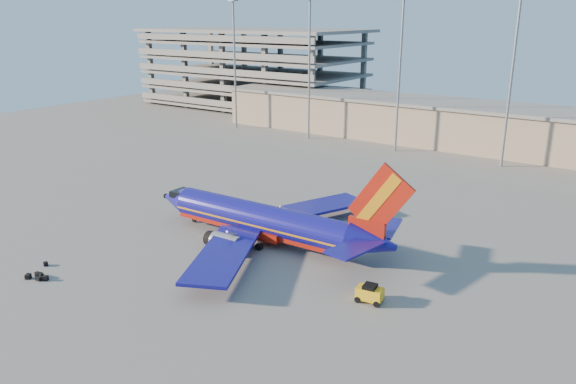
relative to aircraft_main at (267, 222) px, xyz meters
The scene contains 7 objects.
ground 5.55m from the aircraft_main, 117.16° to the left, with size 220.00×220.00×0.00m, color slate.
terminal_building 62.93m from the aircraft_main, 82.94° to the left, with size 122.00×16.00×8.50m.
parking_garage 101.86m from the aircraft_main, 129.32° to the left, with size 62.00×32.00×21.40m.
light_mast_row 52.71m from the aircraft_main, 86.90° to the left, with size 101.60×1.60×28.65m.
aircraft_main is the anchor object (origin of this frame).
baggage_tug 17.50m from the aircraft_main, 20.49° to the right, with size 2.57×1.73×1.73m.
luggage_pile 24.59m from the aircraft_main, 122.54° to the right, with size 3.73×3.39×0.54m.
Camera 1 is at (38.98, -52.43, 25.15)m, focal length 35.00 mm.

